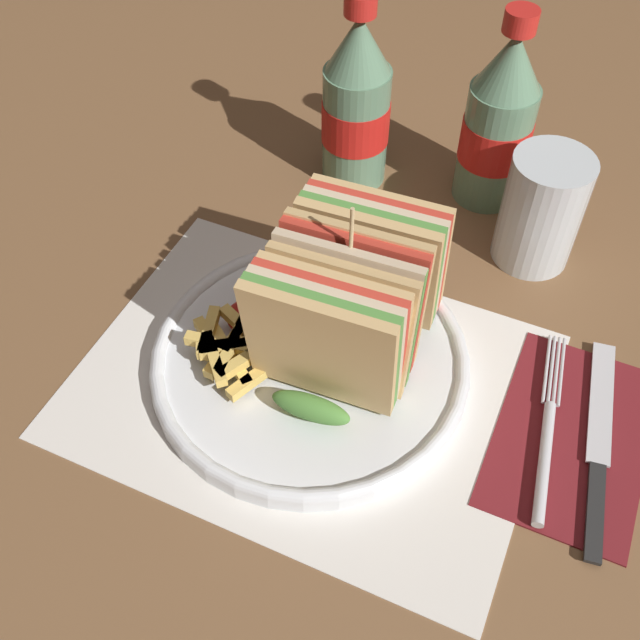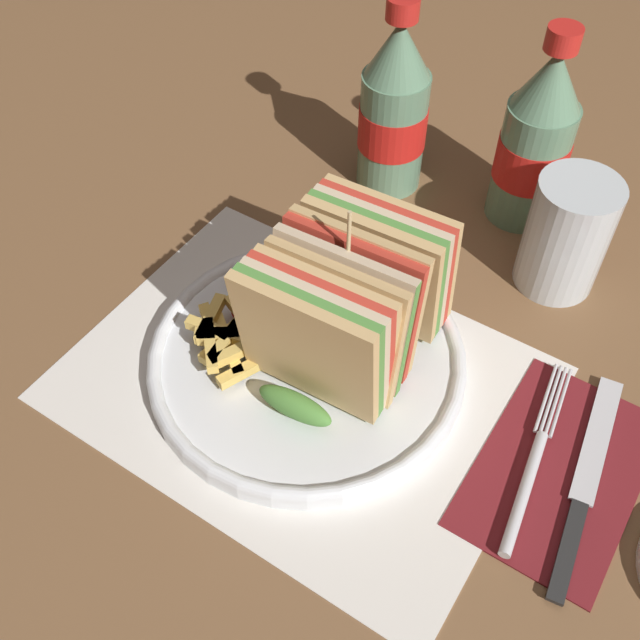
{
  "view_description": "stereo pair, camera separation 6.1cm",
  "coord_description": "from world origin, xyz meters",
  "px_view_note": "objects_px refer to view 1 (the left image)",
  "views": [
    {
      "loc": [
        0.15,
        -0.34,
        0.5
      ],
      "look_at": [
        -0.01,
        0.01,
        0.04
      ],
      "focal_mm": 42.0,
      "sensor_mm": 36.0,
      "label": 1
    },
    {
      "loc": [
        0.21,
        -0.31,
        0.5
      ],
      "look_at": [
        -0.01,
        0.01,
        0.04
      ],
      "focal_mm": 42.0,
      "sensor_mm": 36.0,
      "label": 2
    }
  ],
  "objects_px": {
    "fork": "(546,441)",
    "coke_bottle_far": "(498,124)",
    "plate_main": "(310,360)",
    "glass_near": "(541,210)",
    "club_sandwich": "(349,300)",
    "knife": "(599,445)",
    "coke_bottle_near": "(356,106)"
  },
  "relations": [
    {
      "from": "club_sandwich",
      "to": "knife",
      "type": "height_order",
      "value": "club_sandwich"
    },
    {
      "from": "fork",
      "to": "glass_near",
      "type": "height_order",
      "value": "glass_near"
    },
    {
      "from": "plate_main",
      "to": "coke_bottle_far",
      "type": "height_order",
      "value": "coke_bottle_far"
    },
    {
      "from": "plate_main",
      "to": "knife",
      "type": "distance_m",
      "value": 0.23
    },
    {
      "from": "plate_main",
      "to": "club_sandwich",
      "type": "height_order",
      "value": "club_sandwich"
    },
    {
      "from": "coke_bottle_near",
      "to": "glass_near",
      "type": "distance_m",
      "value": 0.2
    },
    {
      "from": "plate_main",
      "to": "coke_bottle_near",
      "type": "xyz_separation_m",
      "value": [
        -0.06,
        0.25,
        0.07
      ]
    },
    {
      "from": "plate_main",
      "to": "knife",
      "type": "bearing_deg",
      "value": 4.71
    },
    {
      "from": "knife",
      "to": "coke_bottle_far",
      "type": "relative_size",
      "value": 1.0
    },
    {
      "from": "plate_main",
      "to": "club_sandwich",
      "type": "relative_size",
      "value": 1.56
    },
    {
      "from": "club_sandwich",
      "to": "fork",
      "type": "distance_m",
      "value": 0.19
    },
    {
      "from": "coke_bottle_far",
      "to": "glass_near",
      "type": "relative_size",
      "value": 1.79
    },
    {
      "from": "club_sandwich",
      "to": "fork",
      "type": "xyz_separation_m",
      "value": [
        0.17,
        -0.02,
        -0.07
      ]
    },
    {
      "from": "club_sandwich",
      "to": "fork",
      "type": "height_order",
      "value": "club_sandwich"
    },
    {
      "from": "club_sandwich",
      "to": "knife",
      "type": "relative_size",
      "value": 0.85
    },
    {
      "from": "coke_bottle_far",
      "to": "glass_near",
      "type": "xyz_separation_m",
      "value": [
        0.06,
        -0.07,
        -0.03
      ]
    },
    {
      "from": "club_sandwich",
      "to": "fork",
      "type": "relative_size",
      "value": 0.96
    },
    {
      "from": "club_sandwich",
      "to": "coke_bottle_far",
      "type": "distance_m",
      "value": 0.26
    },
    {
      "from": "plate_main",
      "to": "glass_near",
      "type": "relative_size",
      "value": 2.39
    },
    {
      "from": "coke_bottle_far",
      "to": "glass_near",
      "type": "bearing_deg",
      "value": -46.82
    },
    {
      "from": "coke_bottle_far",
      "to": "glass_near",
      "type": "distance_m",
      "value": 0.1
    },
    {
      "from": "club_sandwich",
      "to": "coke_bottle_near",
      "type": "xyz_separation_m",
      "value": [
        -0.09,
        0.23,
        0.01
      ]
    },
    {
      "from": "plate_main",
      "to": "fork",
      "type": "distance_m",
      "value": 0.2
    },
    {
      "from": "plate_main",
      "to": "glass_near",
      "type": "distance_m",
      "value": 0.25
    },
    {
      "from": "fork",
      "to": "coke_bottle_far",
      "type": "relative_size",
      "value": 0.9
    },
    {
      "from": "fork",
      "to": "glass_near",
      "type": "xyz_separation_m",
      "value": [
        -0.06,
        0.2,
        0.05
      ]
    },
    {
      "from": "knife",
      "to": "coke_bottle_far",
      "type": "bearing_deg",
      "value": 114.53
    },
    {
      "from": "coke_bottle_near",
      "to": "coke_bottle_far",
      "type": "bearing_deg",
      "value": 11.88
    },
    {
      "from": "fork",
      "to": "coke_bottle_far",
      "type": "xyz_separation_m",
      "value": [
        -0.13,
        0.27,
        0.08
      ]
    },
    {
      "from": "fork",
      "to": "glass_near",
      "type": "relative_size",
      "value": 1.6
    },
    {
      "from": "fork",
      "to": "coke_bottle_near",
      "type": "height_order",
      "value": "coke_bottle_near"
    },
    {
      "from": "club_sandwich",
      "to": "glass_near",
      "type": "height_order",
      "value": "club_sandwich"
    }
  ]
}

